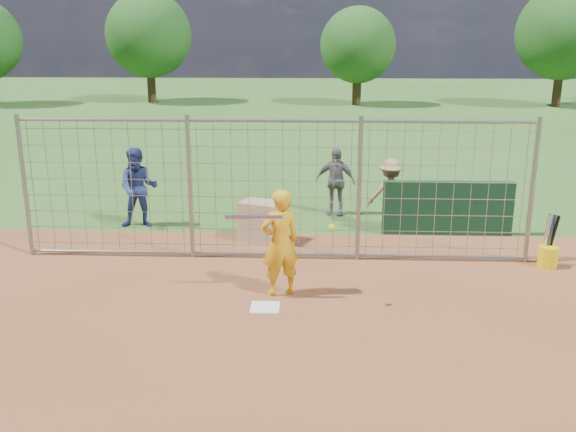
{
  "coord_description": "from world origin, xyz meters",
  "views": [
    {
      "loc": [
        0.73,
        -9.0,
        3.96
      ],
      "look_at": [
        0.3,
        0.8,
        1.15
      ],
      "focal_mm": 40.0,
      "sensor_mm": 36.0,
      "label": 1
    }
  ],
  "objects_px": {
    "bucket_with_bats": "(548,254)",
    "bystander_a": "(138,188)",
    "equipment_bin": "(262,222)",
    "bystander_c": "(390,194)",
    "batter": "(280,243)",
    "bystander_b": "(335,181)"
  },
  "relations": [
    {
      "from": "batter",
      "to": "bystander_b",
      "type": "height_order",
      "value": "batter"
    },
    {
      "from": "batter",
      "to": "bystander_a",
      "type": "relative_size",
      "value": 1.01
    },
    {
      "from": "batter",
      "to": "bucket_with_bats",
      "type": "distance_m",
      "value": 4.85
    },
    {
      "from": "bucket_with_bats",
      "to": "bystander_a",
      "type": "bearing_deg",
      "value": 164.88
    },
    {
      "from": "equipment_bin",
      "to": "bystander_b",
      "type": "bearing_deg",
      "value": 75.18
    },
    {
      "from": "bystander_c",
      "to": "bucket_with_bats",
      "type": "distance_m",
      "value": 3.43
    },
    {
      "from": "bystander_a",
      "to": "equipment_bin",
      "type": "height_order",
      "value": "bystander_a"
    },
    {
      "from": "bystander_a",
      "to": "bystander_b",
      "type": "relative_size",
      "value": 1.1
    },
    {
      "from": "bystander_b",
      "to": "equipment_bin",
      "type": "bearing_deg",
      "value": -110.82
    },
    {
      "from": "bystander_c",
      "to": "bucket_with_bats",
      "type": "relative_size",
      "value": 1.51
    },
    {
      "from": "batter",
      "to": "equipment_bin",
      "type": "relative_size",
      "value": 2.12
    },
    {
      "from": "bystander_a",
      "to": "equipment_bin",
      "type": "xyz_separation_m",
      "value": [
        2.65,
        -0.87,
        -0.44
      ]
    },
    {
      "from": "bystander_a",
      "to": "bystander_b",
      "type": "bearing_deg",
      "value": 9.55
    },
    {
      "from": "bystander_a",
      "to": "bystander_c",
      "type": "bearing_deg",
      "value": -4.32
    },
    {
      "from": "bystander_a",
      "to": "bystander_c",
      "type": "relative_size",
      "value": 1.14
    },
    {
      "from": "bystander_a",
      "to": "bystander_c",
      "type": "distance_m",
      "value": 5.25
    },
    {
      "from": "bystander_b",
      "to": "bucket_with_bats",
      "type": "xyz_separation_m",
      "value": [
        3.64,
        -3.26,
        -0.52
      ]
    },
    {
      "from": "bystander_c",
      "to": "batter",
      "type": "bearing_deg",
      "value": 50.89
    },
    {
      "from": "batter",
      "to": "bystander_b",
      "type": "distance_m",
      "value": 4.76
    },
    {
      "from": "equipment_bin",
      "to": "bucket_with_bats",
      "type": "xyz_separation_m",
      "value": [
        5.12,
        -1.23,
        -0.15
      ]
    },
    {
      "from": "bystander_a",
      "to": "bucket_with_bats",
      "type": "relative_size",
      "value": 1.73
    },
    {
      "from": "bucket_with_bats",
      "to": "bystander_b",
      "type": "bearing_deg",
      "value": 138.12
    }
  ]
}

